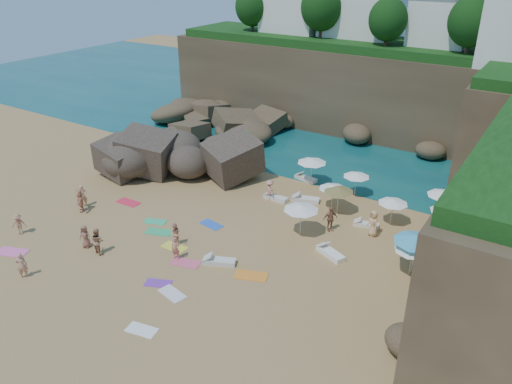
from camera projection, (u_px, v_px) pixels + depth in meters
The scene contains 48 objects.
ground at pixel (206, 229), 33.02m from camera, with size 120.00×120.00×0.00m, color tan.
seawater at pixel (372, 114), 55.66m from camera, with size 120.00×120.00×0.00m, color #0C4751.
cliff_back at pixel (377, 91), 49.15m from camera, with size 44.00×8.00×8.00m, color brown.
rock_promontory at pixel (218, 132), 50.45m from camera, with size 12.00×7.00×2.00m, color brown, non-canonical shape.
clifftop_buildings at pixel (398, 14), 46.10m from camera, with size 28.48×9.48×7.00m.
clifftop_trees at pixel (395, 23), 40.47m from camera, with size 35.60×23.82×4.40m.
marina_masts at pixel (249, 70), 62.37m from camera, with size 3.10×0.10×6.00m.
rock_outcrop at pixel (181, 174), 40.93m from camera, with size 9.19×6.89×3.68m, color brown, non-canonical shape.
flag_pole at pixel (247, 144), 41.15m from camera, with size 0.66×0.23×3.42m.
parasol_0 at pixel (357, 175), 36.69m from camera, with size 1.97×1.97×1.86m.
parasol_1 at pixel (312, 161), 38.43m from camera, with size 2.28×2.28×2.16m.
parasol_2 at pixel (333, 187), 34.83m from camera, with size 1.98×1.98×1.87m.
parasol_3 at pixel (444, 193), 33.44m from camera, with size 2.21×2.21×2.09m.
parasol_4 at pixel (393, 201), 32.82m from camera, with size 1.97×1.97×1.87m.
parasol_5 at pixel (301, 207), 31.50m from camera, with size 2.27×2.27×2.15m.
parasol_6 at pixel (339, 189), 34.20m from camera, with size 2.10×2.10×1.98m.
parasol_7 at pixel (448, 209), 31.45m from camera, with size 2.18×2.18×2.06m.
parasol_10 at pixel (417, 239), 27.62m from camera, with size 2.57×2.57×2.43m.
parasol_11 at pixel (413, 248), 27.57m from camera, with size 2.06×2.06×1.95m.
lounger_0 at pixel (276, 198), 36.76m from camera, with size 1.84×0.61×0.29m, color silver.
lounger_1 at pixel (306, 179), 39.83m from camera, with size 1.88×0.63×0.29m, color white.
lounger_2 at pixel (306, 199), 36.51m from camera, with size 2.00×0.67×0.31m, color silver.
lounger_3 at pixel (366, 225), 33.25m from camera, with size 1.65×0.55×0.26m, color white.
lounger_4 at pixel (330, 253), 30.07m from camera, with size 2.00×0.67×0.31m, color white.
lounger_5 at pixel (219, 261), 29.29m from camera, with size 1.93×0.64×0.30m, color silver.
towel_1 at pixel (12, 252), 30.45m from camera, with size 1.90×0.95×0.03m, color pink.
towel_3 at pixel (159, 232), 32.60m from camera, with size 1.76×0.88×0.03m, color #32AF69.
towel_4 at pixel (174, 247), 30.96m from camera, with size 1.62×0.81×0.03m, color yellow.
towel_5 at pixel (172, 294), 26.79m from camera, with size 1.61×0.80×0.03m, color silver.
towel_6 at pixel (158, 283), 27.62m from camera, with size 1.49×0.74×0.03m, color purple.
towel_7 at pixel (128, 202), 36.40m from camera, with size 1.76×0.88×0.03m, color #ED2946.
towel_8 at pixel (211, 225), 33.48m from camera, with size 1.61×0.80×0.03m, color blue.
towel_9 at pixel (185, 263), 29.42m from camera, with size 1.77×0.88×0.03m, color #E65977.
towel_10 at pixel (251, 276), 28.26m from camera, with size 1.86×0.93×0.03m, color orange.
towel_11 at pixel (155, 222), 33.84m from camera, with size 1.50×0.75×0.03m, color #35BC7D.
towel_13 at pixel (142, 330), 24.24m from camera, with size 1.54×0.77×0.03m, color white.
person_stand_0 at pixel (83, 196), 35.51m from camera, with size 0.60×0.39×1.64m, color tan.
person_stand_1 at pixel (98, 241), 30.04m from camera, with size 0.81×0.63×1.67m, color #AA7555.
person_stand_2 at pixel (270, 190), 36.52m from camera, with size 1.00×0.41×1.55m, color tan.
person_stand_3 at pixel (330, 219), 32.45m from camera, with size 1.02×0.42×1.74m, color #9F664F.
person_stand_4 at pixel (373, 223), 31.86m from camera, with size 0.87×0.48×1.78m, color #DEAE74.
person_stand_5 at pixel (183, 171), 39.60m from camera, with size 1.44×0.41×1.55m, color tan.
person_stand_6 at pixel (22, 265), 27.83m from camera, with size 0.58×0.38×1.59m, color tan.
person_lie_0 at pixel (20, 231), 32.31m from camera, with size 0.91×1.42×0.38m, color tan.
person_lie_2 at pixel (87, 244), 30.90m from camera, with size 0.72×1.47×0.39m, color #8D5746.
person_lie_3 at pixel (81, 208), 35.16m from camera, with size 1.50×1.61×0.43m, color #E29777.
person_lie_4 at pixel (176, 256), 29.73m from camera, with size 0.52×1.42×0.34m, color #BC735E.
person_lie_5 at pixel (176, 241), 31.07m from camera, with size 0.71×1.45×0.55m, color tan.
Camera 1 is at (18.27, -22.23, 16.71)m, focal length 35.00 mm.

